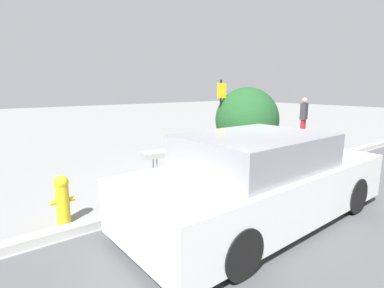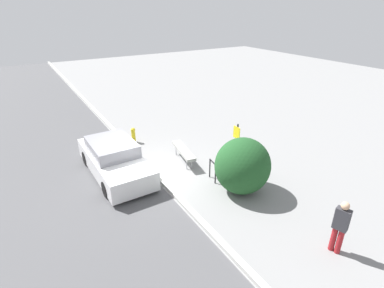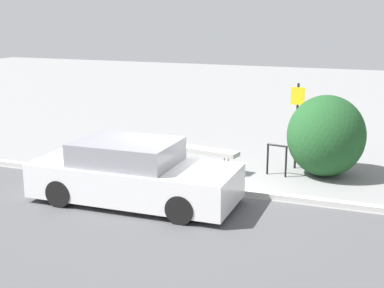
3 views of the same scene
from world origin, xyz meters
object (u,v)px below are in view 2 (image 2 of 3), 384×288
(fire_hydrant, at_px, (133,135))
(sign_post, at_px, (236,147))
(bench, at_px, (183,151))
(pedestrian, at_px, (340,226))
(parked_car_near, at_px, (114,159))
(bike_rack, at_px, (213,169))

(fire_hydrant, bearing_deg, sign_post, 22.24)
(bench, bearing_deg, fire_hydrant, -150.08)
(pedestrian, distance_m, parked_car_near, 8.34)
(bench, bearing_deg, bike_rack, 15.55)
(parked_car_near, bearing_deg, fire_hydrant, 143.98)
(bike_rack, xyz_separation_m, sign_post, (0.31, 0.84, 0.88))
(sign_post, xyz_separation_m, pedestrian, (4.54, -0.04, -0.50))
(bench, distance_m, pedestrian, 6.88)
(pedestrian, bearing_deg, sign_post, -15.30)
(bench, relative_size, bike_rack, 2.47)
(bike_rack, xyz_separation_m, fire_hydrant, (-5.02, -1.34, -0.09))
(bike_rack, distance_m, parked_car_near, 3.98)
(sign_post, bearing_deg, parked_car_near, -125.80)
(parked_car_near, bearing_deg, bench, 77.65)
(bench, xyz_separation_m, fire_hydrant, (-3.07, -1.14, -0.12))
(bike_rack, xyz_separation_m, pedestrian, (4.86, 0.80, 0.39))
(bench, distance_m, sign_post, 2.63)
(sign_post, distance_m, fire_hydrant, 5.84)
(bench, height_order, bike_rack, bike_rack)
(parked_car_near, bearing_deg, pedestrian, 26.77)
(fire_hydrant, height_order, pedestrian, pedestrian)
(bench, relative_size, sign_post, 0.89)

